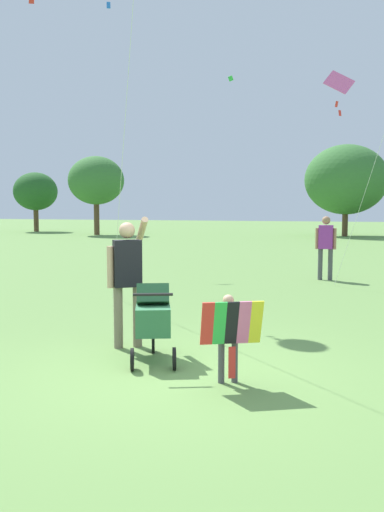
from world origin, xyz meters
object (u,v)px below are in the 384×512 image
(person_adult_flyer, at_px, (127,272))
(stroller, at_px, (153,315))
(child_with_butterfly_kite, at_px, (229,330))
(person_red_shirt, at_px, (326,243))
(kite_orange_delta, at_px, (341,92))

(person_adult_flyer, xyz_separation_m, stroller, (0.58, -0.58, -0.47))
(child_with_butterfly_kite, relative_size, person_adult_flyer, 0.55)
(person_adult_flyer, relative_size, person_red_shirt, 1.09)
(person_adult_flyer, distance_m, kite_orange_delta, 8.27)
(person_red_shirt, bearing_deg, child_with_butterfly_kite, -95.59)
(person_adult_flyer, bearing_deg, person_red_shirt, 71.85)
(child_with_butterfly_kite, distance_m, person_red_shirt, 9.22)
(person_adult_flyer, height_order, person_red_shirt, person_adult_flyer)
(stroller, relative_size, kite_orange_delta, 0.21)
(person_adult_flyer, xyz_separation_m, kite_orange_delta, (2.90, 6.82, 3.67))
(kite_orange_delta, bearing_deg, person_red_shirt, 104.90)
(child_with_butterfly_kite, bearing_deg, kite_orange_delta, 81.55)
(stroller, distance_m, kite_orange_delta, 8.79)
(child_with_butterfly_kite, xyz_separation_m, kite_orange_delta, (1.20, 8.05, 4.13))
(stroller, relative_size, person_red_shirt, 0.65)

